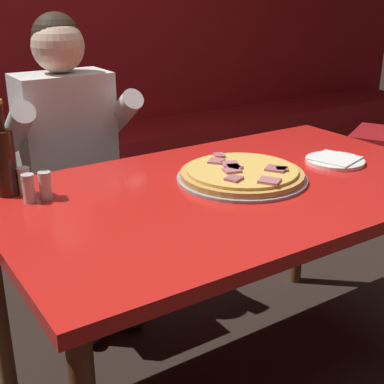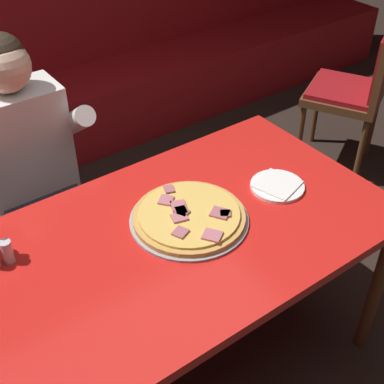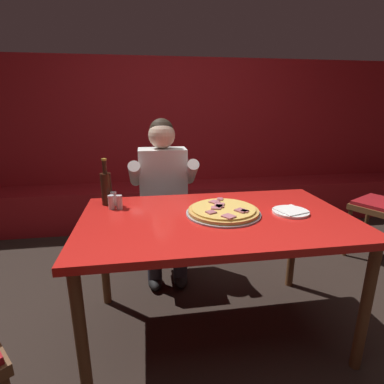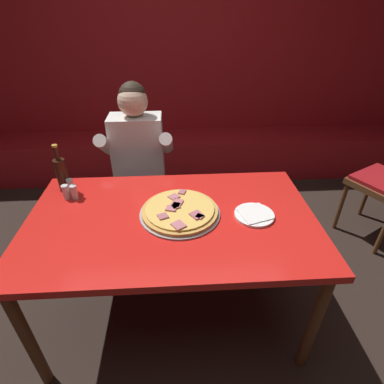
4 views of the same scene
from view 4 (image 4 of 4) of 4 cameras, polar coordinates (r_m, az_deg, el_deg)
name	(u,v)px [view 4 (image 4 of 4)]	position (r m, az deg, el deg)	size (l,w,h in m)	color
ground_plane	(176,309)	(2.14, -3.12, -21.39)	(24.00, 24.00, 0.00)	black
booth_wall_panel	(170,84)	(3.53, -4.19, 19.81)	(6.80, 0.16, 1.90)	maroon
booth_bench	(173,156)	(3.46, -3.72, 6.91)	(6.46, 0.48, 0.46)	maroon
main_dining_table	(172,228)	(1.63, -3.84, -6.91)	(1.52, 0.90, 0.77)	brown
pizza	(180,211)	(1.59, -2.33, -3.65)	(0.43, 0.43, 0.05)	#9E9EA3
plate_white_paper	(254,215)	(1.62, 11.78, -4.25)	(0.21, 0.21, 0.02)	white
beer_bottle	(62,174)	(1.91, -23.54, 3.22)	(0.07, 0.07, 0.29)	black
shaker_black_pepper	(71,186)	(1.90, -22.09, 1.01)	(0.04, 0.04, 0.09)	silver
shaker_red_pepper_flakes	(66,193)	(1.85, -22.87, -0.11)	(0.04, 0.04, 0.09)	silver
shaker_oregano	(74,193)	(1.83, -21.51, -0.15)	(0.04, 0.04, 0.09)	silver
diner_seated_blue_shirt	(138,164)	(2.28, -10.28, 5.36)	(0.53, 0.53, 1.27)	black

